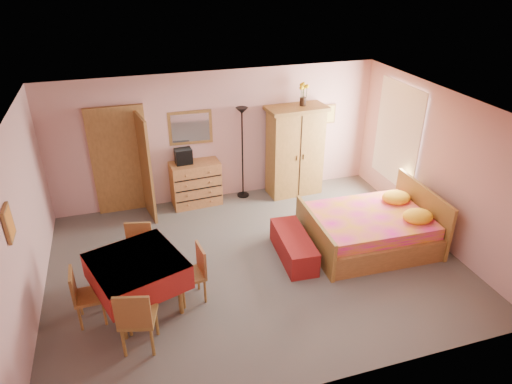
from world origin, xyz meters
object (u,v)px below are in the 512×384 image
object	(u,v)px
chest_of_drawers	(196,183)
sunflower_vase	(303,94)
wall_mirror	(190,128)
chair_north	(139,254)
dining_table	(139,285)
chair_south	(138,317)
chair_west	(89,295)
wardrobe	(295,151)
floor_lamp	(242,154)
bench	(294,246)
bed	(370,220)
stereo	(183,156)
chair_east	(190,275)

from	to	relation	value
chest_of_drawers	sunflower_vase	xyz separation A→B (m)	(2.19, -0.06, 1.64)
wall_mirror	chair_north	xyz separation A→B (m)	(-1.27, -2.31, -1.11)
wall_mirror	dining_table	xyz separation A→B (m)	(-1.33, -3.03, -1.13)
chair_south	chair_west	world-z (taller)	chair_south
wardrobe	dining_table	distance (m)	4.37
floor_lamp	chair_north	distance (m)	3.16
wall_mirror	bench	size ratio (longest dim) A/B	0.67
wardrobe	bed	world-z (taller)	wardrobe
wardrobe	bench	distance (m)	2.47
bench	dining_table	xyz separation A→B (m)	(-2.52, -0.52, 0.21)
dining_table	chair_south	size ratio (longest dim) A/B	1.19
bed	chair_west	world-z (taller)	bed
wall_mirror	chair_west	world-z (taller)	wall_mirror
wardrobe	dining_table	size ratio (longest dim) A/B	1.63
stereo	wardrobe	bearing A→B (deg)	-3.20
floor_lamp	chair_west	world-z (taller)	floor_lamp
wall_mirror	dining_table	distance (m)	3.50
floor_lamp	bed	world-z (taller)	floor_lamp
chair_north	sunflower_vase	bearing A→B (deg)	-136.16
chair_south	chair_north	bearing A→B (deg)	100.06
floor_lamp	chair_west	distance (m)	4.19
chest_of_drawers	bench	world-z (taller)	chest_of_drawers
wall_mirror	floor_lamp	xyz separation A→B (m)	(0.98, -0.16, -0.60)
stereo	chair_north	distance (m)	2.46
bench	chair_west	distance (m)	3.23
bed	chair_south	xyz separation A→B (m)	(-3.94, -1.20, -0.00)
wall_mirror	chair_north	bearing A→B (deg)	-115.55
chest_of_drawers	floor_lamp	world-z (taller)	floor_lamp
chest_of_drawers	stereo	distance (m)	0.63
chest_of_drawers	bench	size ratio (longest dim) A/B	0.76
chair_west	dining_table	bearing A→B (deg)	91.76
floor_lamp	chair_north	xyz separation A→B (m)	(-2.26, -2.15, -0.51)
stereo	chair_east	size ratio (longest dim) A/B	0.37
dining_table	bed	bearing A→B (deg)	7.25
bed	chair_south	bearing A→B (deg)	-161.13
wall_mirror	sunflower_vase	distance (m)	2.28
floor_lamp	chair_east	distance (m)	3.33
bed	chair_west	xyz separation A→B (m)	(-4.54, -0.53, -0.06)
chair_south	chair_east	size ratio (longest dim) A/B	1.12
dining_table	chair_west	bearing A→B (deg)	-176.58
bench	dining_table	bearing A→B (deg)	-168.30
bench	chair_south	bearing A→B (deg)	-154.48
stereo	chair_south	xyz separation A→B (m)	(-1.19, -3.56, -0.57)
wall_mirror	bench	xyz separation A→B (m)	(1.19, -2.51, -1.34)
sunflower_vase	dining_table	xyz separation A→B (m)	(-3.52, -2.76, -1.67)
dining_table	chair_west	xyz separation A→B (m)	(-0.66, -0.04, 0.01)
stereo	chair_east	world-z (taller)	stereo
chair_west	chest_of_drawers	bearing A→B (deg)	143.61
wall_mirror	stereo	bearing A→B (deg)	-134.22
dining_table	chair_south	xyz separation A→B (m)	(-0.06, -0.71, 0.06)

